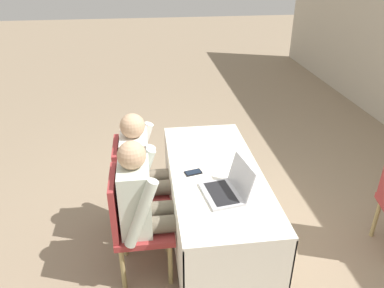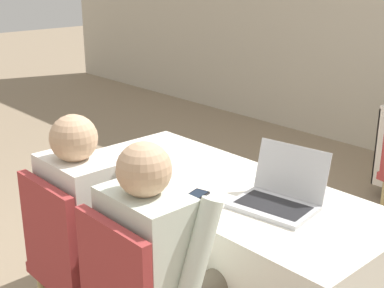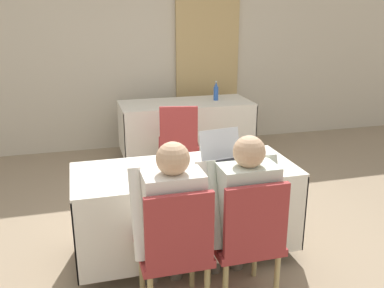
{
  "view_description": "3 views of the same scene",
  "coord_description": "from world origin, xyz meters",
  "px_view_note": "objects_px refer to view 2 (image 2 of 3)",
  "views": [
    {
      "loc": [
        2.48,
        -0.52,
        2.3
      ],
      "look_at": [
        0.0,
        -0.19,
        0.99
      ],
      "focal_mm": 35.0,
      "sensor_mm": 36.0,
      "label": 1
    },
    {
      "loc": [
        1.63,
        -1.69,
        1.74
      ],
      "look_at": [
        0.0,
        -0.19,
        0.99
      ],
      "focal_mm": 50.0,
      "sensor_mm": 36.0,
      "label": 2
    },
    {
      "loc": [
        -0.74,
        -2.9,
        1.88
      ],
      "look_at": [
        0.0,
        -0.19,
        0.99
      ],
      "focal_mm": 40.0,
      "sensor_mm": 36.0,
      "label": 3
    }
  ],
  "objects_px": {
    "chair_near_left": "(77,260)",
    "laptop": "(279,196)",
    "person_white_shirt": "(163,262)",
    "cell_phone": "(196,196)",
    "person_checkered_shirt": "(95,221)"
  },
  "relations": [
    {
      "from": "laptop",
      "to": "cell_phone",
      "type": "height_order",
      "value": "laptop"
    },
    {
      "from": "cell_phone",
      "to": "person_white_shirt",
      "type": "distance_m",
      "value": 0.45
    },
    {
      "from": "cell_phone",
      "to": "laptop",
      "type": "bearing_deg",
      "value": 18.71
    },
    {
      "from": "cell_phone",
      "to": "person_checkered_shirt",
      "type": "height_order",
      "value": "person_checkered_shirt"
    },
    {
      "from": "person_checkered_shirt",
      "to": "person_white_shirt",
      "type": "relative_size",
      "value": 1.0
    },
    {
      "from": "person_checkered_shirt",
      "to": "person_white_shirt",
      "type": "bearing_deg",
      "value": -180.0
    },
    {
      "from": "laptop",
      "to": "cell_phone",
      "type": "relative_size",
      "value": 2.65
    },
    {
      "from": "chair_near_left",
      "to": "laptop",
      "type": "bearing_deg",
      "value": -129.64
    },
    {
      "from": "laptop",
      "to": "cell_phone",
      "type": "xyz_separation_m",
      "value": [
        -0.31,
        -0.2,
        -0.04
      ]
    },
    {
      "from": "laptop",
      "to": "cell_phone",
      "type": "distance_m",
      "value": 0.37
    },
    {
      "from": "chair_near_left",
      "to": "person_checkered_shirt",
      "type": "bearing_deg",
      "value": -90.0
    },
    {
      "from": "laptop",
      "to": "person_checkered_shirt",
      "type": "height_order",
      "value": "person_checkered_shirt"
    },
    {
      "from": "chair_near_left",
      "to": "person_white_shirt",
      "type": "distance_m",
      "value": 0.51
    },
    {
      "from": "person_white_shirt",
      "to": "chair_near_left",
      "type": "bearing_deg",
      "value": 12.26
    },
    {
      "from": "cell_phone",
      "to": "person_white_shirt",
      "type": "xyz_separation_m",
      "value": [
        0.22,
        -0.38,
        -0.09
      ]
    }
  ]
}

